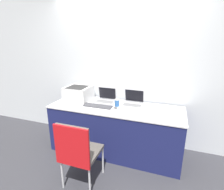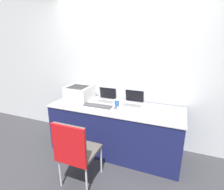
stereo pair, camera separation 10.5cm
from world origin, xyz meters
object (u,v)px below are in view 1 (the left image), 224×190
Objects in this scene: printer at (79,93)px; coffee_cup at (117,103)px; mouse at (116,108)px; laptop_left at (106,99)px; laptop_right at (133,102)px; external_keyboard at (98,106)px; chair at (77,149)px.

coffee_cup is (0.73, -0.07, -0.08)m from printer.
printer is 3.72× the size of coffee_cup.
laptop_left is at bearing 136.47° from mouse.
printer is 1.28× the size of laptop_left.
printer is 0.78m from mouse.
laptop_right reaches higher than coffee_cup.
mouse is at bearing -80.71° from coffee_cup.
external_keyboard is (0.45, -0.19, -0.12)m from printer.
laptop_right is (0.96, 0.07, -0.08)m from printer.
laptop_left reaches higher than coffee_cup.
coffee_cup is at bearing -149.07° from laptop_right.
mouse is (-0.21, -0.25, -0.04)m from laptop_right.
laptop_left is 5.40× the size of mouse.
laptop_right reaches higher than external_keyboard.
laptop_left is 1.00× the size of laptop_right.
laptop_right is 2.91× the size of coffee_cup.
mouse is at bearing 75.71° from chair.
laptop_right is at bearing 27.35° from external_keyboard.
laptop_left is at bearing 92.87° from chair.
printer is 1.21m from chair.
mouse reaches higher than external_keyboard.
external_keyboard is at bearing -96.86° from laptop_left.
mouse is (0.30, 0.01, 0.01)m from external_keyboard.
printer reaches higher than laptop_left.
printer is 0.49m from laptop_left.
chair is (-0.43, -1.09, -0.29)m from laptop_right.
laptop_left is 0.27m from external_keyboard.
coffee_cup reaches higher than external_keyboard.
external_keyboard is 0.86m from chair.
printer is 0.97m from laptop_right.
coffee_cup is (-0.23, -0.14, 0.00)m from laptop_right.
printer is at bearing 166.58° from mouse.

